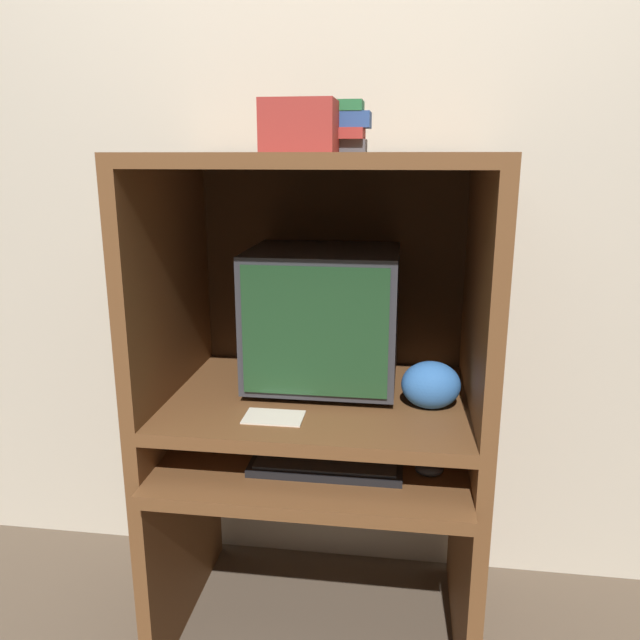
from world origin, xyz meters
name	(u,v)px	position (x,y,z in m)	size (l,w,h in m)	color
wall_back	(336,201)	(0.00, 0.71, 1.30)	(6.00, 0.06, 2.60)	beige
desk_base	(317,522)	(0.00, 0.28, 0.39)	(0.92, 0.70, 0.63)	brown
desk_monitor_shelf	(320,405)	(0.00, 0.32, 0.74)	(0.92, 0.65, 0.15)	brown
hutch_upper	(321,241)	(0.00, 0.36, 1.22)	(0.92, 0.65, 0.68)	brown
crt_monitor	(325,317)	(0.00, 0.41, 0.99)	(0.43, 0.37, 0.41)	#333338
keyboard	(326,467)	(0.04, 0.15, 0.64)	(0.41, 0.13, 0.03)	black
mouse	(429,469)	(0.31, 0.16, 0.65)	(0.07, 0.05, 0.03)	#28282B
snack_bag	(431,385)	(0.31, 0.27, 0.84)	(0.16, 0.12, 0.13)	#336BB7
book_stack	(341,127)	(0.05, 0.39, 1.52)	(0.15, 0.12, 0.13)	#4C4C51
paper_card	(274,417)	(-0.10, 0.14, 0.78)	(0.16, 0.10, 0.00)	beige
storage_box	(300,126)	(-0.04, 0.27, 1.52)	(0.18, 0.16, 0.13)	maroon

